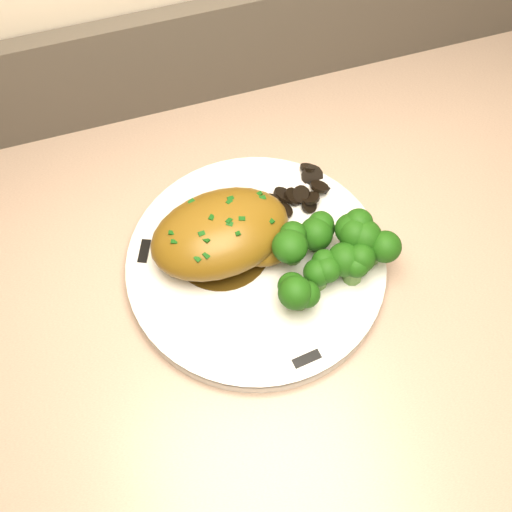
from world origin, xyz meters
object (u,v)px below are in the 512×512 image
object	(u,v)px
counter	(410,415)
plate	(256,265)
chicken_breast	(226,234)
broccoli_florets	(330,254)

from	to	relation	value
counter	plate	bearing A→B (deg)	158.55
chicken_breast	broccoli_florets	xyz separation A→B (m)	(0.08, -0.05, -0.00)
chicken_breast	broccoli_florets	size ratio (longest dim) A/B	1.36
plate	broccoli_florets	bearing A→B (deg)	-22.23
broccoli_florets	chicken_breast	bearing A→B (deg)	150.83
counter	broccoli_florets	distance (m)	0.52
counter	chicken_breast	distance (m)	0.56
counter	plate	distance (m)	0.52
chicken_breast	plate	bearing A→B (deg)	-50.22
counter	broccoli_florets	bearing A→B (deg)	158.86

